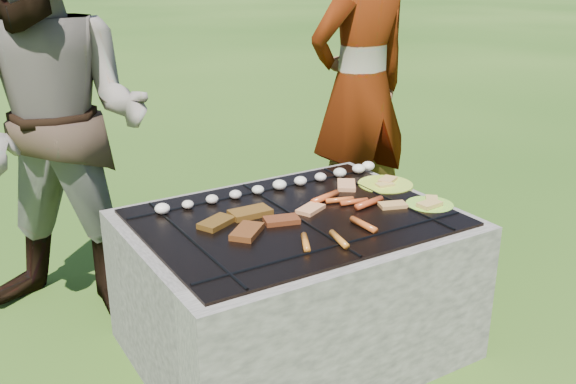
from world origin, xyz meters
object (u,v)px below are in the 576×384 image
plate_near (430,205)px  cook (361,88)px  fire_pit (294,288)px  plate_far (385,185)px  bystander (55,125)px

plate_near → cook: 1.06m
fire_pit → plate_near: size_ratio=5.08×
plate_far → cook: cook is taller
cook → bystander: size_ratio=1.00×
fire_pit → cook: cook is taller
cook → fire_pit: bearing=37.8°
plate_far → fire_pit: bearing=-169.2°
fire_pit → bystander: size_ratio=0.71×
fire_pit → plate_near: 0.67m
plate_far → bystander: size_ratio=0.14×
cook → plate_far: bearing=59.7°
bystander → cook: bearing=38.3°
cook → bystander: same height
plate_far → plate_near: (-0.00, -0.29, 0.00)m
plate_far → cook: 0.81m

